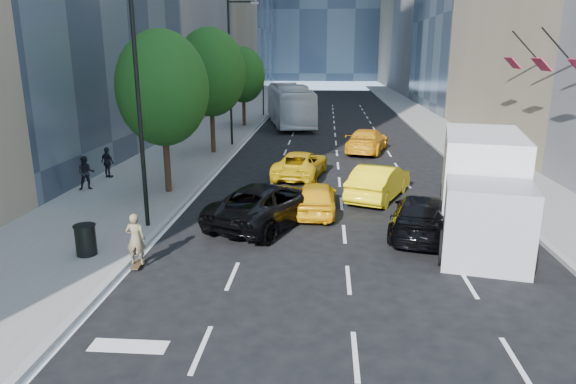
# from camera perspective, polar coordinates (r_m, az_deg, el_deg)

# --- Properties ---
(ground) EXTENTS (160.00, 160.00, 0.00)m
(ground) POSITION_cam_1_polar(r_m,az_deg,el_deg) (15.62, 3.00, -9.57)
(ground) COLOR black
(ground) RESTS_ON ground
(sidewalk_left) EXTENTS (6.00, 120.00, 0.15)m
(sidewalk_left) POSITION_cam_1_polar(r_m,az_deg,el_deg) (45.60, -7.53, 6.94)
(sidewalk_left) COLOR slate
(sidewalk_left) RESTS_ON ground
(sidewalk_right) EXTENTS (4.00, 120.00, 0.15)m
(sidewalk_right) POSITION_cam_1_polar(r_m,az_deg,el_deg) (45.70, 16.66, 6.46)
(sidewalk_right) COLOR slate
(sidewalk_right) RESTS_ON ground
(lamp_near) EXTENTS (2.13, 0.22, 10.00)m
(lamp_near) POSITION_cam_1_polar(r_m,az_deg,el_deg) (19.34, -15.98, 12.49)
(lamp_near) COLOR black
(lamp_near) RESTS_ON sidewalk_left
(lamp_far) EXTENTS (2.13, 0.22, 10.00)m
(lamp_far) POSITION_cam_1_polar(r_m,az_deg,el_deg) (36.78, -6.20, 14.00)
(lamp_far) COLOR black
(lamp_far) RESTS_ON sidewalk_left
(tree_near) EXTENTS (4.20, 4.20, 7.46)m
(tree_near) POSITION_cam_1_polar(r_m,az_deg,el_deg) (24.40, -13.78, 11.10)
(tree_near) COLOR black
(tree_near) RESTS_ON sidewalk_left
(tree_mid) EXTENTS (4.50, 4.50, 7.99)m
(tree_mid) POSITION_cam_1_polar(r_m,az_deg,el_deg) (34.03, -8.60, 13.00)
(tree_mid) COLOR black
(tree_mid) RESTS_ON sidewalk_left
(tree_far) EXTENTS (3.90, 3.90, 6.92)m
(tree_far) POSITION_cam_1_polar(r_m,az_deg,el_deg) (46.81, -5.01, 12.82)
(tree_far) COLOR black
(tree_far) RESTS_ON sidewalk_left
(traffic_signal) EXTENTS (2.48, 0.53, 5.20)m
(traffic_signal) POSITION_cam_1_polar(r_m,az_deg,el_deg) (54.63, -2.79, 12.79)
(traffic_signal) COLOR black
(traffic_signal) RESTS_ON sidewalk_left
(facade_flags) EXTENTS (1.85, 13.30, 2.05)m
(facade_flags) POSITION_cam_1_polar(r_m,az_deg,el_deg) (26.32, 28.28, 12.69)
(facade_flags) COLOR black
(facade_flags) RESTS_ON ground
(skateboarder) EXTENTS (0.63, 0.44, 1.66)m
(skateboarder) POSITION_cam_1_polar(r_m,az_deg,el_deg) (16.74, -16.55, -5.39)
(skateboarder) COLOR brown
(skateboarder) RESTS_ON ground
(black_sedan_lincoln) EXTENTS (4.86, 6.48, 1.64)m
(black_sedan_lincoln) POSITION_cam_1_polar(r_m,az_deg,el_deg) (20.14, -2.32, -1.31)
(black_sedan_lincoln) COLOR black
(black_sedan_lincoln) RESTS_ON ground
(black_sedan_mercedes) EXTENTS (3.18, 5.41, 1.47)m
(black_sedan_mercedes) POSITION_cam_1_polar(r_m,az_deg,el_deg) (19.59, 14.58, -2.53)
(black_sedan_mercedes) COLOR black
(black_sedan_mercedes) RESTS_ON ground
(taxi_a) EXTENTS (1.69, 4.06, 1.38)m
(taxi_a) POSITION_cam_1_polar(r_m,az_deg,el_deg) (21.49, 3.19, -0.61)
(taxi_a) COLOR #FFB20D
(taxi_a) RESTS_ON ground
(taxi_b) EXTENTS (3.45, 5.18, 1.61)m
(taxi_b) POSITION_cam_1_polar(r_m,az_deg,el_deg) (24.01, 10.08, 1.16)
(taxi_b) COLOR yellow
(taxi_b) RESTS_ON ground
(taxi_c) EXTENTS (3.07, 5.36, 1.41)m
(taxi_c) POSITION_cam_1_polar(r_m,az_deg,el_deg) (27.83, 1.39, 3.11)
(taxi_c) COLOR gold
(taxi_c) RESTS_ON ground
(taxi_d) EXTENTS (3.51, 5.86, 1.59)m
(taxi_d) POSITION_cam_1_polar(r_m,az_deg,el_deg) (35.26, 8.79, 5.67)
(taxi_d) COLOR #F0A00C
(taxi_d) RESTS_ON ground
(city_bus) EXTENTS (5.54, 13.60, 3.69)m
(city_bus) POSITION_cam_1_polar(r_m,az_deg,el_deg) (48.53, 0.18, 9.68)
(city_bus) COLOR white
(city_bus) RESTS_ON ground
(box_truck) EXTENTS (4.26, 8.02, 3.65)m
(box_truck) POSITION_cam_1_polar(r_m,az_deg,el_deg) (19.94, 20.79, 0.61)
(box_truck) COLOR silver
(box_truck) RESTS_ON ground
(pedestrian_a) EXTENTS (0.98, 0.89, 1.64)m
(pedestrian_a) POSITION_cam_1_polar(r_m,az_deg,el_deg) (26.44, -21.52, 1.98)
(pedestrian_a) COLOR black
(pedestrian_a) RESTS_ON sidewalk_left
(pedestrian_b) EXTENTS (1.02, 0.81, 1.62)m
(pedestrian_b) POSITION_cam_1_polar(r_m,az_deg,el_deg) (28.66, -19.40, 3.12)
(pedestrian_b) COLOR black
(pedestrian_b) RESTS_ON sidewalk_left
(trash_can) EXTENTS (0.65, 0.65, 0.98)m
(trash_can) POSITION_cam_1_polar(r_m,az_deg,el_deg) (18.00, -21.56, -5.04)
(trash_can) COLOR black
(trash_can) RESTS_ON sidewalk_left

